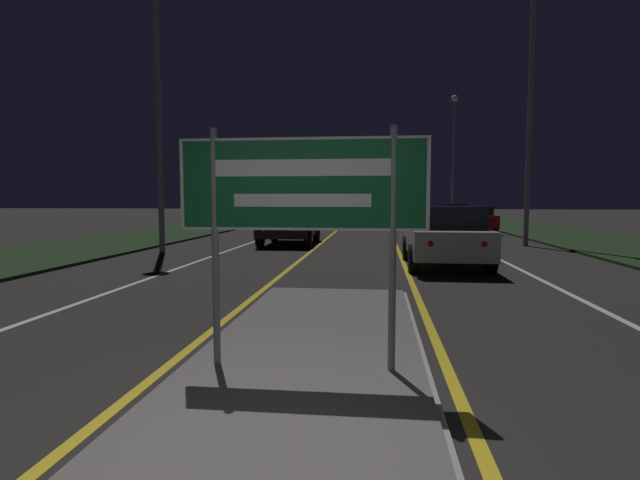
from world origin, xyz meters
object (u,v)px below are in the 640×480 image
(streetlight_left_near, at_px, (157,41))
(car_receding_2, at_px, (452,213))
(car_receding_0, at_px, (445,235))
(streetlight_right_far, at_px, (454,144))
(streetlight_right_near, at_px, (531,82))
(highway_sign, at_px, (302,195))
(car_approaching_0, at_px, (290,225))
(car_receding_1, at_px, (471,218))

(streetlight_left_near, bearing_deg, car_receding_2, 58.92)
(car_receding_0, distance_m, car_receding_2, 22.41)
(streetlight_right_far, bearing_deg, streetlight_right_near, -90.82)
(streetlight_left_near, xyz_separation_m, car_receding_2, (11.97, 19.87, -5.85))
(streetlight_right_far, bearing_deg, highway_sign, -100.60)
(streetlight_right_far, bearing_deg, car_receding_2, -98.00)
(highway_sign, relative_size, car_approaching_0, 0.58)
(highway_sign, height_order, streetlight_right_far, streetlight_right_far)
(streetlight_right_near, xyz_separation_m, car_receding_0, (-3.70, -5.99, -5.06))
(car_receding_1, xyz_separation_m, car_receding_2, (0.36, 8.80, 0.03))
(car_receding_0, bearing_deg, highway_sign, -106.45)
(car_approaching_0, bearing_deg, car_receding_2, 62.86)
(highway_sign, bearing_deg, car_receding_0, 73.55)
(highway_sign, distance_m, car_receding_0, 8.64)
(car_receding_2, bearing_deg, streetlight_left_near, -121.08)
(streetlight_right_near, bearing_deg, streetlight_right_far, 89.18)
(streetlight_right_far, bearing_deg, car_receding_1, -94.12)
(highway_sign, height_order, car_receding_2, highway_sign)
(highway_sign, distance_m, streetlight_left_near, 13.08)
(car_receding_1, bearing_deg, highway_sign, -104.31)
(car_receding_0, bearing_deg, car_receding_1, 77.04)
(streetlight_left_near, bearing_deg, highway_sign, -59.85)
(highway_sign, relative_size, car_receding_1, 0.53)
(streetlight_right_near, bearing_deg, car_receding_2, 90.93)
(streetlight_right_near, xyz_separation_m, car_receding_1, (-0.63, 7.36, -5.15))
(highway_sign, relative_size, car_receding_2, 0.52)
(streetlight_right_near, relative_size, car_receding_0, 2.36)
(streetlight_right_far, relative_size, car_receding_1, 2.11)
(car_receding_0, height_order, car_receding_2, car_receding_0)
(streetlight_right_near, height_order, car_receding_2, streetlight_right_near)
(streetlight_right_far, xyz_separation_m, car_approaching_0, (-8.97, -20.36, -5.15))
(highway_sign, relative_size, streetlight_left_near, 0.25)
(highway_sign, height_order, streetlight_right_near, streetlight_right_near)
(car_receding_1, xyz_separation_m, car_approaching_0, (-8.06, -7.64, 0.00))
(highway_sign, distance_m, car_receding_1, 22.30)
(car_receding_1, height_order, car_approaching_0, car_receding_1)
(streetlight_right_near, height_order, car_approaching_0, streetlight_right_near)
(streetlight_right_far, xyz_separation_m, car_receding_1, (-0.92, -12.72, -5.15))
(streetlight_left_near, distance_m, streetlight_right_far, 26.90)
(car_receding_2, bearing_deg, car_receding_1, -92.37)
(streetlight_left_near, distance_m, car_receding_0, 10.57)
(streetlight_left_near, distance_m, streetlight_right_near, 12.81)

